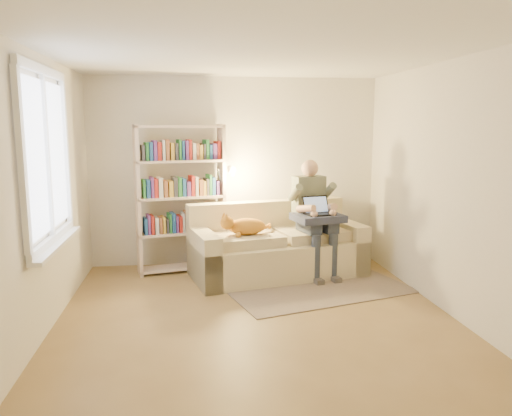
{
  "coord_description": "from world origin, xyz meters",
  "views": [
    {
      "loc": [
        -0.66,
        -4.71,
        1.93
      ],
      "look_at": [
        0.13,
        1.0,
        0.99
      ],
      "focal_mm": 35.0,
      "sensor_mm": 36.0,
      "label": 1
    }
  ],
  "objects": [
    {
      "name": "rug",
      "position": [
        0.85,
        0.91,
        0.01
      ],
      "size": [
        2.38,
        1.78,
        0.01
      ],
      "primitive_type": "cube",
      "rotation": [
        0.0,
        0.0,
        0.27
      ],
      "color": "#7C6B5A",
      "rests_on": "floor"
    },
    {
      "name": "floor",
      "position": [
        0.0,
        0.0,
        0.0
      ],
      "size": [
        4.5,
        4.5,
        0.0
      ],
      "primitive_type": "plane",
      "color": "olive",
      "rests_on": "ground"
    },
    {
      "name": "laptop",
      "position": [
        0.97,
        1.37,
        0.88
      ],
      "size": [
        0.4,
        0.36,
        0.29
      ],
      "rotation": [
        0.0,
        0.0,
        0.21
      ],
      "color": "black",
      "rests_on": "blanket"
    },
    {
      "name": "cat",
      "position": [
        -0.02,
        1.31,
        0.71
      ],
      "size": [
        0.69,
        0.35,
        0.26
      ],
      "rotation": [
        0.0,
        0.0,
        0.21
      ],
      "color": "orange",
      "rests_on": "sofa"
    },
    {
      "name": "ceiling",
      "position": [
        0.0,
        0.0,
        2.6
      ],
      "size": [
        4.0,
        4.5,
        0.02
      ],
      "primitive_type": "cube",
      "color": "white",
      "rests_on": "wall_back"
    },
    {
      "name": "blanket",
      "position": [
        0.97,
        1.36,
        0.78
      ],
      "size": [
        0.68,
        0.6,
        0.09
      ],
      "primitive_type": "cube",
      "rotation": [
        0.0,
        0.0,
        0.21
      ],
      "color": "#282D46",
      "rests_on": "person"
    },
    {
      "name": "person",
      "position": [
        0.94,
        1.5,
        0.86
      ],
      "size": [
        0.51,
        0.7,
        1.5
      ],
      "rotation": [
        0.0,
        0.0,
        0.21
      ],
      "color": "slate",
      "rests_on": "sofa"
    },
    {
      "name": "wall_right",
      "position": [
        2.0,
        0.0,
        1.3
      ],
      "size": [
        0.02,
        4.5,
        2.6
      ],
      "primitive_type": "cube",
      "color": "silver",
      "rests_on": "floor"
    },
    {
      "name": "wall_back",
      "position": [
        0.0,
        2.25,
        1.3
      ],
      "size": [
        4.0,
        0.02,
        2.6
      ],
      "primitive_type": "cube",
      "color": "silver",
      "rests_on": "floor"
    },
    {
      "name": "bookshelf",
      "position": [
        -0.75,
        1.9,
        1.08
      ],
      "size": [
        1.34,
        0.53,
        1.96
      ],
      "rotation": [
        0.0,
        0.0,
        0.21
      ],
      "color": "beige",
      "rests_on": "floor"
    },
    {
      "name": "sofa",
      "position": [
        0.47,
        1.56,
        0.34
      ],
      "size": [
        2.35,
        1.42,
        0.93
      ],
      "rotation": [
        0.0,
        0.0,
        0.21
      ],
      "color": "beige",
      "rests_on": "floor"
    },
    {
      "name": "wall_front",
      "position": [
        0.0,
        -2.25,
        1.3
      ],
      "size": [
        4.0,
        0.02,
        2.6
      ],
      "primitive_type": "cube",
      "color": "silver",
      "rests_on": "floor"
    },
    {
      "name": "wall_left",
      "position": [
        -2.0,
        0.0,
        1.3
      ],
      "size": [
        0.02,
        4.5,
        2.6
      ],
      "primitive_type": "cube",
      "color": "silver",
      "rests_on": "floor"
    },
    {
      "name": "window",
      "position": [
        -1.95,
        0.2,
        1.38
      ],
      "size": [
        0.12,
        1.52,
        1.69
      ],
      "color": "white",
      "rests_on": "wall_left"
    }
  ]
}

